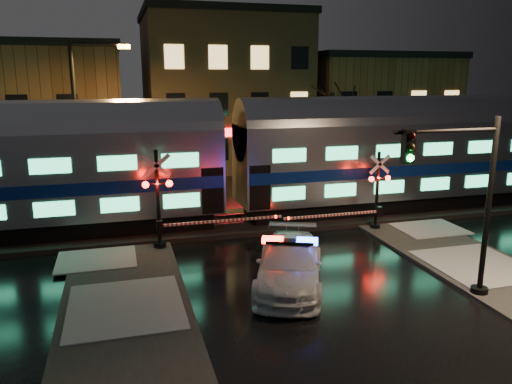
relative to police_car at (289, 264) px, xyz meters
The scene contains 12 objects.
ground 2.88m from the police_car, 69.94° to the left, with size 120.00×120.00×0.00m, color black.
ballast 7.69m from the police_car, 82.88° to the left, with size 90.00×4.20×0.24m, color black.
sidewalk_left 6.55m from the police_car, 148.49° to the right, with size 4.00×20.00×0.12m, color #2D2D2D.
building_left 27.64m from the police_car, 116.10° to the left, with size 14.00×10.00×9.00m, color brown.
building_mid 25.75m from the police_car, 83.30° to the left, with size 12.00×11.00×11.50m, color brown.
building_right 29.52m from the police_car, 57.04° to the left, with size 12.00×10.00×8.50m, color brown.
train 8.03m from the police_car, 93.13° to the left, with size 51.00×3.12×5.92m.
police_car is the anchor object (origin of this frame).
crossing_signal_right 7.55m from the police_car, 40.63° to the left, with size 5.30×0.63×3.75m.
crossing_signal_left 6.20m from the police_car, 126.77° to the left, with size 5.98×0.66×4.24m.
traffic_light 5.99m from the police_car, 27.28° to the right, with size 3.84×0.70×5.94m.
streetlight 14.29m from the police_car, 121.61° to the left, with size 2.98×0.31×8.91m.
Camera 1 is at (-6.43, -17.92, 7.16)m, focal length 35.00 mm.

